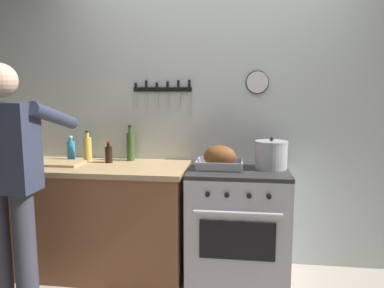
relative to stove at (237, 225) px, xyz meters
name	(u,v)px	position (x,y,z in m)	size (l,w,h in m)	color
wall_back	(214,114)	(-0.22, 0.36, 0.85)	(6.00, 0.13, 2.60)	silver
counter_block	(67,216)	(-1.42, 0.00, 0.00)	(2.03, 0.65, 0.90)	brown
stove	(237,225)	(0.00, 0.00, 0.00)	(0.76, 0.67, 0.90)	#BCBCC1
person_cook	(9,176)	(-1.45, -0.66, 0.50)	(0.51, 0.63, 1.66)	#383842
roasting_pan	(220,158)	(-0.14, -0.02, 0.53)	(0.35, 0.26, 0.18)	#B7B7BC
stock_pot	(271,155)	(0.25, 0.04, 0.56)	(0.25, 0.25, 0.24)	#B7B7BC
cutting_board	(59,163)	(-1.44, -0.03, 0.46)	(0.36, 0.24, 0.02)	tan
bottle_cooking_oil	(88,148)	(-1.28, 0.15, 0.56)	(0.07, 0.07, 0.26)	gold
bottle_soy_sauce	(109,154)	(-1.07, 0.10, 0.52)	(0.06, 0.06, 0.18)	black
bottle_olive_oil	(130,146)	(-0.92, 0.22, 0.58)	(0.06, 0.06, 0.30)	#385623
bottle_dish_soap	(71,150)	(-1.45, 0.19, 0.54)	(0.07, 0.07, 0.21)	#338CCC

